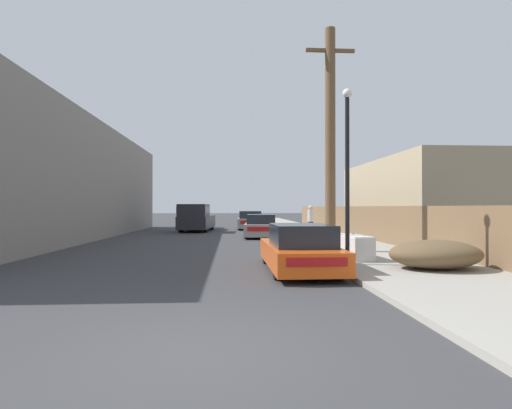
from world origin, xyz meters
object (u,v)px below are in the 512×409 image
object	(u,v)px
brush_pile	(435,254)
parked_sports_car_red	(299,249)
car_parked_mid	(261,226)
discarded_fridge	(354,247)
pedestrian	(311,220)
pickup_truck	(196,218)
street_lamp	(347,163)
car_parked_far	(250,221)
utility_pole	(330,137)

from	to	relation	value
brush_pile	parked_sports_car_red	bearing A→B (deg)	169.92
car_parked_mid	brush_pile	bearing A→B (deg)	-69.84
discarded_fridge	brush_pile	distance (m)	2.59
car_parked_mid	pedestrian	distance (m)	2.92
pickup_truck	street_lamp	size ratio (longest dim) A/B	1.14
car_parked_far	utility_pole	distance (m)	17.20
car_parked_far	brush_pile	world-z (taller)	car_parked_far
parked_sports_car_red	utility_pole	size ratio (longest dim) A/B	0.54
car_parked_mid	street_lamp	size ratio (longest dim) A/B	0.93
utility_pole	street_lamp	world-z (taller)	utility_pole
discarded_fridge	street_lamp	distance (m)	2.80
car_parked_mid	car_parked_far	world-z (taller)	car_parked_far
pickup_truck	car_parked_mid	bearing A→B (deg)	130.89
parked_sports_car_red	car_parked_mid	world-z (taller)	car_parked_mid
discarded_fridge	pickup_truck	bearing A→B (deg)	106.75
parked_sports_car_red	brush_pile	xyz separation A→B (m)	(3.45, -0.61, -0.08)
street_lamp	car_parked_mid	bearing A→B (deg)	97.50
street_lamp	car_parked_far	bearing A→B (deg)	95.11
parked_sports_car_red	brush_pile	distance (m)	3.50
utility_pole	street_lamp	bearing A→B (deg)	-96.16
discarded_fridge	car_parked_mid	world-z (taller)	car_parked_mid
car_parked_far	pedestrian	world-z (taller)	pedestrian
car_parked_far	brush_pile	distance (m)	21.35
car_parked_far	pedestrian	bearing A→B (deg)	-71.69
pedestrian	car_parked_mid	bearing A→B (deg)	155.71
car_parked_far	discarded_fridge	bearing A→B (deg)	-81.52
brush_pile	pedestrian	world-z (taller)	pedestrian
car_parked_mid	utility_pole	world-z (taller)	utility_pole
discarded_fridge	car_parked_mid	bearing A→B (deg)	96.83
pickup_truck	street_lamp	xyz separation A→B (m)	(5.73, -17.40, 2.00)
utility_pole	pedestrian	distance (m)	7.96
parked_sports_car_red	street_lamp	world-z (taller)	street_lamp
discarded_fridge	street_lamp	bearing A→B (deg)	-120.14
utility_pole	brush_pile	size ratio (longest dim) A/B	3.40
car_parked_far	pedestrian	size ratio (longest dim) A/B	2.73
discarded_fridge	pedestrian	bearing A→B (deg)	82.35
pickup_truck	utility_pole	world-z (taller)	utility_pole
car_parked_mid	utility_pole	size ratio (longest dim) A/B	0.56
discarded_fridge	utility_pole	distance (m)	4.37
parked_sports_car_red	pickup_truck	size ratio (longest dim) A/B	0.79
pickup_truck	brush_pile	xyz separation A→B (m)	(7.76, -18.36, -0.46)
car_parked_far	brush_pile	xyz separation A→B (m)	(3.82, -21.01, -0.17)
parked_sports_car_red	car_parked_mid	size ratio (longest dim) A/B	0.97
pickup_truck	brush_pile	size ratio (longest dim) A/B	2.34
parked_sports_car_red	brush_pile	bearing A→B (deg)	-10.68
utility_pole	car_parked_far	bearing A→B (deg)	97.36
pickup_truck	utility_pole	distance (m)	15.66
discarded_fridge	brush_pile	world-z (taller)	same
discarded_fridge	utility_pole	world-z (taller)	utility_pole
discarded_fridge	brush_pile	xyz separation A→B (m)	(1.47, -2.14, 0.01)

